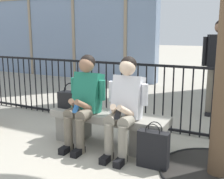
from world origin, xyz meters
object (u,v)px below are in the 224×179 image
Objects in this scene: stone_bench at (109,126)px; handbag_on_bench at (72,100)px; seated_person_with_phone at (84,98)px; seated_person_companion at (125,103)px; bystander_at_railing at (218,61)px; shopping_bag at (153,149)px.

stone_bench is 0.65m from handbag_on_bench.
seated_person_with_phone is 0.58m from seated_person_companion.
seated_person_companion is at bearing -109.89° from bystander_at_railing.
stone_bench is 1.32× the size of seated_person_with_phone.
seated_person_with_phone reaches higher than handbag_on_bench.
seated_person_with_phone reaches higher than shopping_bag.
handbag_on_bench reaches higher than stone_bench.
seated_person_with_phone is at bearing 169.21° from shopping_bag.
seated_person_companion is (0.58, 0.00, 0.00)m from seated_person_with_phone.
stone_bench is 3.03× the size of shopping_bag.
seated_person_with_phone is at bearing -156.15° from stone_bench.
handbag_on_bench is at bearing -179.01° from stone_bench.
seated_person_with_phone is (-0.29, -0.13, 0.38)m from stone_bench.
handbag_on_bench reaches higher than shopping_bag.
seated_person_companion is at bearing 0.00° from seated_person_with_phone.
stone_bench is at bearing 156.12° from shopping_bag.
seated_person_companion is 0.88m from handbag_on_bench.
stone_bench is 0.80m from shopping_bag.
seated_person_with_phone is 2.30× the size of shopping_bag.
bystander_at_railing is (0.80, 2.22, 0.35)m from seated_person_companion.
seated_person_companion is 0.65m from shopping_bag.
handbag_on_bench is (-0.87, 0.12, -0.08)m from seated_person_companion.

